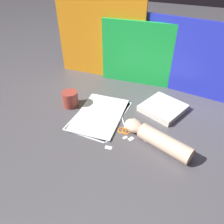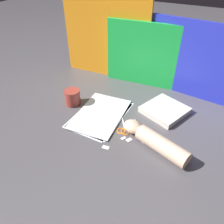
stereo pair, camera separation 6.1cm
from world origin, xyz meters
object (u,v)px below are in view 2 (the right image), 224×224
at_px(paper_stack, 100,114).
at_px(mug, 73,97).
at_px(hand_forearm, 155,141).
at_px(book_closed, 165,110).
at_px(scissors, 125,128).

bearing_deg(paper_stack, mug, 174.82).
relative_size(hand_forearm, mug, 3.95).
bearing_deg(hand_forearm, mug, 168.63).
xyz_separation_m(hand_forearm, mug, (-0.52, 0.10, 0.01)).
distance_m(book_closed, mug, 0.51).
bearing_deg(paper_stack, hand_forearm, -14.81).
bearing_deg(paper_stack, book_closed, 31.42).
distance_m(hand_forearm, mug, 0.53).
bearing_deg(scissors, paper_stack, 165.95).
bearing_deg(hand_forearm, book_closed, 97.13).
xyz_separation_m(paper_stack, hand_forearm, (0.33, -0.09, 0.03)).
height_order(paper_stack, scissors, scissors).
xyz_separation_m(scissors, hand_forearm, (0.17, -0.05, 0.03)).
relative_size(book_closed, scissors, 1.88).
bearing_deg(book_closed, paper_stack, -148.58).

